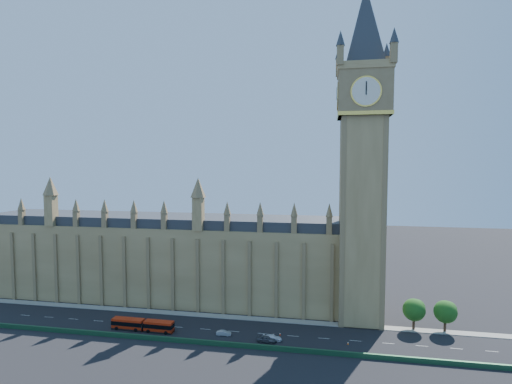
% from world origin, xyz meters
% --- Properties ---
extents(ground, '(400.00, 400.00, 0.00)m').
position_xyz_m(ground, '(0.00, 0.00, 0.00)').
color(ground, black).
rests_on(ground, ground).
extents(palace_westminster, '(120.00, 20.00, 28.00)m').
position_xyz_m(palace_westminster, '(-25.00, 22.00, 13.86)').
color(palace_westminster, olive).
rests_on(palace_westminster, ground).
extents(elizabeth_tower, '(20.59, 20.59, 105.00)m').
position_xyz_m(elizabeth_tower, '(38.00, 13.99, 54.56)').
color(elizabeth_tower, olive).
rests_on(elizabeth_tower, ground).
extents(bridge_parapet, '(160.00, 0.60, 1.20)m').
position_xyz_m(bridge_parapet, '(0.00, -9.00, 0.60)').
color(bridge_parapet, '#1E4C2D').
rests_on(bridge_parapet, ground).
extents(kerb_north, '(160.00, 3.00, 0.16)m').
position_xyz_m(kerb_north, '(0.00, 9.50, 0.08)').
color(kerb_north, gray).
rests_on(kerb_north, ground).
extents(tree_east_near, '(6.00, 6.00, 8.50)m').
position_xyz_m(tree_east_near, '(52.22, 10.08, 5.64)').
color(tree_east_near, '#382619').
rests_on(tree_east_near, ground).
extents(tree_east_far, '(6.00, 6.00, 8.50)m').
position_xyz_m(tree_east_far, '(60.22, 10.08, 5.64)').
color(tree_east_far, '#382619').
rests_on(tree_east_far, ground).
extents(red_bus, '(17.48, 3.11, 2.96)m').
position_xyz_m(red_bus, '(-20.46, -3.83, 1.56)').
color(red_bus, red).
rests_on(red_bus, ground).
extents(car_grey, '(4.89, 2.43, 1.60)m').
position_xyz_m(car_grey, '(13.71, -4.84, 0.80)').
color(car_grey, '#46484E').
rests_on(car_grey, ground).
extents(car_silver, '(3.98, 1.58, 1.29)m').
position_xyz_m(car_silver, '(2.00, -2.94, 0.64)').
color(car_silver, '#A6A9AE').
rests_on(car_silver, ground).
extents(car_white, '(4.88, 2.15, 1.39)m').
position_xyz_m(car_white, '(15.05, -3.64, 0.70)').
color(car_white, white).
rests_on(car_white, ground).
extents(cone_a, '(0.43, 0.43, 0.63)m').
position_xyz_m(cone_a, '(15.03, -1.59, 0.31)').
color(cone_a, black).
rests_on(cone_a, ground).
extents(cone_b, '(0.44, 0.44, 0.65)m').
position_xyz_m(cone_b, '(14.94, -0.91, 0.32)').
color(cone_b, black).
rests_on(cone_b, ground).
extents(cone_c, '(0.56, 0.56, 0.69)m').
position_xyz_m(cone_c, '(33.98, -2.42, 0.34)').
color(cone_c, black).
rests_on(cone_c, ground).
extents(cone_d, '(0.48, 0.48, 0.71)m').
position_xyz_m(cone_d, '(16.61, -0.21, 0.35)').
color(cone_d, black).
rests_on(cone_d, ground).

